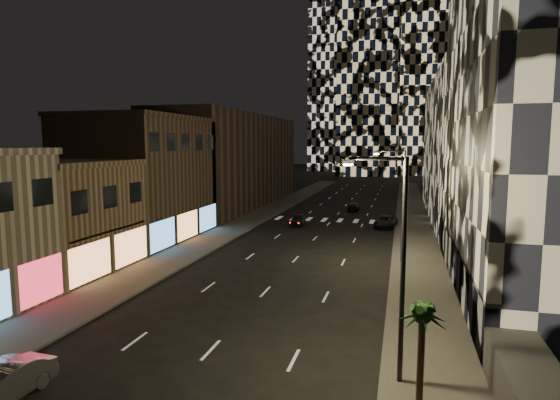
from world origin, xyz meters
The scene contains 17 objects.
sidewalk_left centered at (-10.00, 50.00, 0.07)m, with size 4.00×120.00×0.15m, color #47443F.
sidewalk_right centered at (10.00, 50.00, 0.07)m, with size 4.00×120.00×0.15m, color #47443F.
curb_left centered at (-7.90, 50.00, 0.07)m, with size 0.20×120.00×0.15m, color #4C4C47.
curb_right centered at (7.90, 50.00, 0.07)m, with size 0.20×120.00×0.15m, color #4C4C47.
retail_tan centered at (-17.00, 21.00, 4.00)m, with size 10.00×10.00×8.00m, color brown.
retail_brown centered at (-17.00, 33.50, 6.00)m, with size 10.00×15.00×12.00m, color #473628.
retail_filler_left centered at (-17.00, 60.00, 7.00)m, with size 10.00×40.00×14.00m, color #473628.
midrise_base centered at (12.30, 24.50, 1.50)m, with size 0.60×25.00×3.00m, color #383838.
midrise_filler_right centered at (20.00, 57.00, 9.00)m, with size 16.00×40.00×18.00m, color #232326.
tower_left_back centered at (-12.00, 165.00, 60.00)m, with size 24.00×24.00×120.00m, color black.
tower_center_low centered at (-2.00, 140.00, 47.50)m, with size 18.00×18.00×95.00m, color black.
streetlight_near centered at (8.35, 10.00, 5.35)m, with size 2.55×0.25×9.00m.
streetlight_far centered at (8.35, 30.00, 5.35)m, with size 2.55×0.25×9.00m.
car_dark_midlane centered at (-3.37, 45.14, 0.67)m, with size 1.59×3.95×1.35m, color black.
car_dark_oncoming centered at (1.76, 59.43, 0.59)m, with size 1.64×4.03×1.17m, color black.
car_dark_rightlane centered at (6.77, 46.24, 0.67)m, with size 2.21×4.79×1.33m, color black.
palm_tree centered at (9.30, 8.26, 3.36)m, with size 1.96×1.98×3.89m.
Camera 1 is at (8.46, -8.42, 9.62)m, focal length 30.00 mm.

